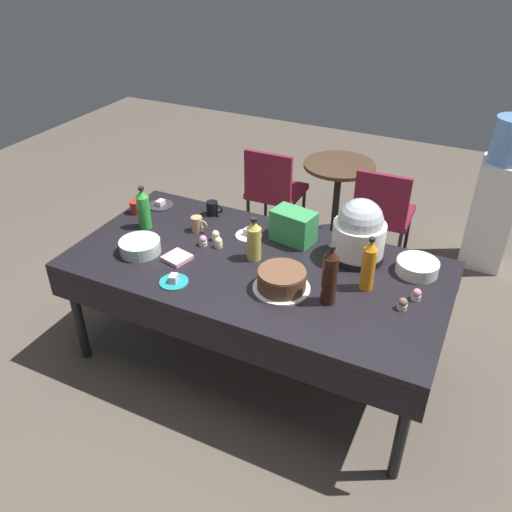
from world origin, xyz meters
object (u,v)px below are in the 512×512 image
object	(u,v)px
potluck_table	(256,272)
soda_bottle_ginger_ale	(254,240)
slow_cooker	(359,232)
ceramic_snack_bowl	(417,267)
coffee_mug_red	(136,207)
maroon_chair_right	(382,210)
glass_salad_bowl	(140,246)
dessert_plate_white	(249,234)
soda_bottle_lime_soda	(144,209)
frosted_layer_cake	(282,280)
cupcake_lemon	(216,236)
soda_bottle_orange_juice	(368,265)
cupcake_vanilla	(203,241)
coffee_mug_tan	(197,224)
round_cafe_table	(337,188)
soda_carton	(293,226)
soda_bottle_cola	(330,276)
maroon_chair_left	(274,188)
cupcake_mint	(403,304)
dessert_plate_charcoal	(161,205)
cupcake_rose	(416,295)
coffee_mug_black	(213,208)
water_cooler	(495,199)
cupcake_cocoa	(218,243)
dessert_plate_teal	(174,281)

from	to	relation	value
potluck_table	soda_bottle_ginger_ale	distance (m)	0.19
slow_cooker	ceramic_snack_bowl	size ratio (longest dim) A/B	1.59
coffee_mug_red	maroon_chair_right	bearing A→B (deg)	42.05
slow_cooker	glass_salad_bowl	bearing A→B (deg)	-156.73
dessert_plate_white	soda_bottle_lime_soda	size ratio (longest dim) A/B	0.59
frosted_layer_cake	maroon_chair_right	size ratio (longest dim) A/B	0.37
cupcake_lemon	dessert_plate_white	bearing A→B (deg)	39.84
soda_bottle_ginger_ale	soda_bottle_orange_juice	bearing A→B (deg)	-0.00
cupcake_vanilla	soda_bottle_orange_juice	size ratio (longest dim) A/B	0.21
coffee_mug_tan	round_cafe_table	xyz separation A→B (m)	(0.45, 1.52, -0.30)
soda_bottle_ginger_ale	coffee_mug_red	world-z (taller)	soda_bottle_ginger_ale
ceramic_snack_bowl	coffee_mug_tan	size ratio (longest dim) A/B	2.07
soda_carton	soda_bottle_cola	bearing A→B (deg)	-40.83
maroon_chair_left	round_cafe_table	bearing A→B (deg)	24.29
cupcake_vanilla	coffee_mug_red	bearing A→B (deg)	165.09
potluck_table	cupcake_lemon	size ratio (longest dim) A/B	32.59
soda_bottle_cola	soda_bottle_lime_soda	bearing A→B (deg)	170.07
frosted_layer_cake	cupcake_mint	world-z (taller)	frosted_layer_cake
dessert_plate_charcoal	cupcake_rose	distance (m)	1.85
coffee_mug_black	water_cooler	world-z (taller)	water_cooler
cupcake_cocoa	round_cafe_table	distance (m)	1.68
coffee_mug_red	soda_carton	bearing A→B (deg)	6.92
dessert_plate_charcoal	soda_carton	size ratio (longest dim) A/B	0.69
potluck_table	dessert_plate_teal	size ratio (longest dim) A/B	13.58
glass_salad_bowl	soda_bottle_orange_juice	bearing A→B (deg)	10.14
glass_salad_bowl	soda_bottle_orange_juice	world-z (taller)	soda_bottle_orange_juice
dessert_plate_charcoal	round_cafe_table	size ratio (longest dim) A/B	0.25
glass_salad_bowl	soda_bottle_cola	bearing A→B (deg)	1.50
cupcake_lemon	water_cooler	distance (m)	2.32
cupcake_cocoa	round_cafe_table	xyz separation A→B (m)	(0.23, 1.64, -0.28)
soda_bottle_cola	soda_carton	distance (m)	0.65
potluck_table	coffee_mug_tan	xyz separation A→B (m)	(-0.50, 0.18, 0.11)
dessert_plate_white	cupcake_lemon	bearing A→B (deg)	-140.16
water_cooler	soda_bottle_orange_juice	bearing A→B (deg)	-106.67
round_cafe_table	glass_salad_bowl	bearing A→B (deg)	-108.41
dessert_plate_teal	cupcake_rose	world-z (taller)	cupcake_rose
dessert_plate_teal	cupcake_rose	distance (m)	1.31
glass_salad_bowl	cupcake_lemon	distance (m)	0.47
dessert_plate_teal	round_cafe_table	xyz separation A→B (m)	(0.27, 2.07, -0.26)
soda_carton	cupcake_rose	bearing A→B (deg)	-8.65
potluck_table	cupcake_mint	world-z (taller)	cupcake_mint
ceramic_snack_bowl	coffee_mug_black	size ratio (longest dim) A/B	1.97
cupcake_vanilla	dessert_plate_charcoal	bearing A→B (deg)	149.01
frosted_layer_cake	dessert_plate_teal	size ratio (longest dim) A/B	1.94
cupcake_cocoa	dessert_plate_charcoal	bearing A→B (deg)	154.59
coffee_mug_black	dessert_plate_teal	bearing A→B (deg)	-75.58
glass_salad_bowl	dessert_plate_teal	bearing A→B (deg)	-26.56
dessert_plate_white	water_cooler	world-z (taller)	water_cooler
dessert_plate_teal	cupcake_cocoa	xyz separation A→B (m)	(0.04, 0.43, 0.02)
ceramic_snack_bowl	dessert_plate_teal	world-z (taller)	ceramic_snack_bowl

